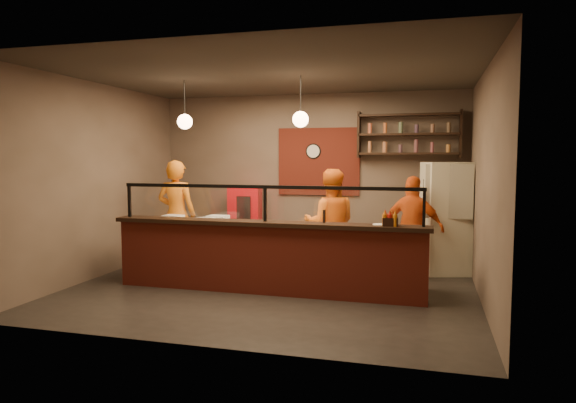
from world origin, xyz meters
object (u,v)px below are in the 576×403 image
(cook_left, at_px, (177,215))
(pepper_mill, at_px, (324,216))
(wall_clock, at_px, (313,151))
(red_cooler, at_px, (245,223))
(cook_mid, at_px, (330,224))
(pizza_dough, at_px, (303,228))
(fridge, at_px, (448,218))
(condiment_caddy, at_px, (390,222))
(cook_right, at_px, (413,228))

(cook_left, xyz_separation_m, pepper_mill, (2.90, -1.14, 0.18))
(wall_clock, distance_m, red_cooler, 1.94)
(cook_mid, distance_m, pizza_dough, 0.69)
(fridge, height_order, pepper_mill, fridge)
(cook_left, height_order, condiment_caddy, cook_left)
(fridge, bearing_deg, wall_clock, 150.03)
(cook_right, relative_size, pizza_dough, 3.53)
(cook_left, bearing_deg, pepper_mill, 156.63)
(wall_clock, distance_m, fridge, 2.83)
(cook_right, bearing_deg, cook_mid, 25.53)
(cook_right, bearing_deg, condiment_caddy, 93.84)
(condiment_caddy, bearing_deg, cook_right, 79.90)
(cook_left, xyz_separation_m, condiment_caddy, (3.83, -1.24, 0.15))
(cook_right, height_order, fridge, fridge)
(cook_left, bearing_deg, wall_clock, -146.15)
(cook_mid, distance_m, pepper_mill, 1.16)
(fridge, xyz_separation_m, red_cooler, (-3.80, 0.33, -0.25))
(cook_right, distance_m, pizza_dough, 1.85)
(cook_mid, bearing_deg, cook_left, -11.77)
(cook_right, distance_m, fridge, 0.86)
(fridge, xyz_separation_m, pepper_mill, (-1.75, -2.05, 0.20))
(wall_clock, distance_m, condiment_caddy, 3.40)
(fridge, bearing_deg, cook_right, -146.14)
(cook_left, relative_size, red_cooler, 1.39)
(wall_clock, bearing_deg, red_cooler, -166.62)
(cook_right, bearing_deg, wall_clock, -19.65)
(fridge, distance_m, red_cooler, 3.83)
(red_cooler, distance_m, condiment_caddy, 3.90)
(cook_mid, bearing_deg, wall_clock, -79.45)
(cook_mid, relative_size, red_cooler, 1.29)
(pepper_mill, bearing_deg, cook_right, 49.56)
(fridge, relative_size, pepper_mill, 10.34)
(pepper_mill, bearing_deg, pizza_dough, 129.90)
(fridge, bearing_deg, condiment_caddy, -126.55)
(wall_clock, xyz_separation_m, cook_mid, (0.63, -1.56, -1.20))
(wall_clock, bearing_deg, cook_mid, -67.98)
(fridge, relative_size, pizza_dough, 3.98)
(condiment_caddy, bearing_deg, pepper_mill, 174.11)
(red_cooler, relative_size, condiment_caddy, 6.75)
(fridge, bearing_deg, cook_left, 175.43)
(cook_left, xyz_separation_m, fridge, (4.65, 0.90, -0.02))
(pizza_dough, height_order, pepper_mill, pepper_mill)
(condiment_caddy, bearing_deg, cook_left, 162.06)
(cook_mid, relative_size, pepper_mill, 9.78)
(cook_mid, xyz_separation_m, condiment_caddy, (1.05, -1.22, 0.22))
(cook_mid, xyz_separation_m, fridge, (1.87, 0.92, 0.05))
(cook_right, height_order, red_cooler, cook_right)
(condiment_caddy, xyz_separation_m, pepper_mill, (-0.93, 0.10, 0.03))
(wall_clock, relative_size, pepper_mill, 1.63)
(cook_mid, height_order, cook_right, cook_mid)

